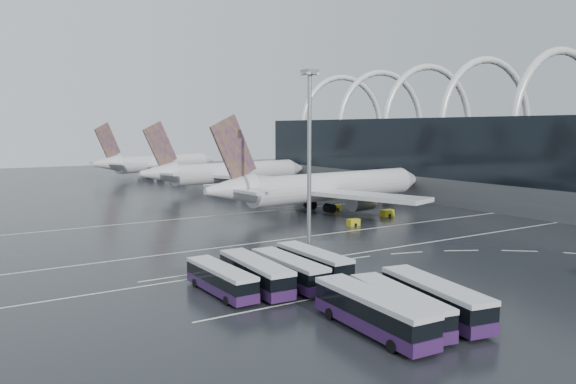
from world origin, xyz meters
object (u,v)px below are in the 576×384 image
airliner_gate_b (228,173)px  floodlight_mast (309,135)px  airliner_main (324,188)px  bus_row_near_d (313,262)px  bus_row_far_b (399,306)px  bus_row_near_b (255,273)px  gse_cart_belly_c (353,222)px  bus_row_far_a (373,311)px  bus_row_far_c (435,298)px  bus_row_near_a (221,279)px  airliner_gate_c (157,164)px  gse_cart_belly_a (387,213)px  gse_cart_belly_e (336,207)px  bus_row_near_c (289,270)px

airliner_gate_b → floodlight_mast: bearing=-114.9°
airliner_main → floodlight_mast: floodlight_mast is taller
bus_row_near_d → bus_row_far_b: bus_row_far_b is taller
bus_row_near_b → gse_cart_belly_c: size_ratio=6.02×
bus_row_far_a → bus_row_far_c: (7.46, -0.18, -0.03)m
airliner_gate_b → bus_row_near_d: bearing=-118.3°
bus_row_near_a → bus_row_near_b: bearing=-97.3°
airliner_main → airliner_gate_b: (0.99, 47.65, -0.20)m
airliner_gate_c → gse_cart_belly_a: (8.53, -111.02, -4.16)m
floodlight_mast → gse_cart_belly_c: (15.00, 7.55, -15.99)m
bus_row_near_b → gse_cart_belly_c: bus_row_near_b is taller
airliner_main → airliner_gate_b: airliner_main is taller
bus_row_far_c → gse_cart_belly_c: size_ratio=6.29×
bus_row_near_a → bus_row_far_a: bearing=-161.0°
bus_row_near_b → bus_row_far_c: bearing=-147.1°
gse_cart_belly_a → gse_cart_belly_e: 12.88m
gse_cart_belly_c → gse_cart_belly_e: bearing=62.1°
bus_row_near_b → bus_row_far_a: size_ratio=0.95×
bus_row_near_a → gse_cart_belly_e: (47.60, 42.23, -1.04)m
gse_cart_belly_c → gse_cart_belly_e: gse_cart_belly_c is taller
bus_row_far_c → gse_cart_belly_a: (37.32, 47.30, -1.16)m
airliner_main → gse_cart_belly_e: 5.51m
bus_row_near_d → bus_row_near_b: bearing=98.2°
airliner_gate_c → floodlight_mast: (-18.86, -123.16, 11.75)m
bus_row_far_c → bus_row_far_a: bearing=98.6°
bus_row_near_d → gse_cart_belly_a: bearing=-51.6°
bus_row_near_b → bus_row_near_d: size_ratio=1.05×
bus_row_far_a → bus_row_far_c: bearing=-88.0°
floodlight_mast → gse_cart_belly_c: size_ratio=11.87×
bus_row_near_a → bus_row_near_d: size_ratio=0.95×
bus_row_near_c → bus_row_far_b: (1.47, -16.17, 0.03)m
bus_row_near_b → bus_row_near_d: bus_row_near_b is taller
bus_row_far_b → gse_cart_belly_a: (41.54, 46.98, -1.05)m
gse_cart_belly_a → gse_cart_belly_c: 13.21m
bus_row_far_c → floodlight_mast: bearing=-5.8°
airliner_main → airliner_gate_c: size_ratio=1.13×
gse_cart_belly_c → gse_cart_belly_e: (9.00, 17.02, -0.02)m
bus_row_far_b → bus_row_far_c: bearing=-84.3°
gse_cart_belly_a → bus_row_near_d: bearing=-142.8°
bus_row_near_c → gse_cart_belly_e: (39.62, 43.23, -1.13)m
gse_cart_belly_a → floodlight_mast: bearing=-156.1°
bus_row_near_b → gse_cart_belly_a: 55.93m
airliner_gate_b → bus_row_near_a: airliner_gate_b is taller
bus_row_near_c → gse_cart_belly_a: (43.01, 30.81, -1.03)m
bus_row_near_a → gse_cart_belly_c: bearing=-57.6°
gse_cart_belly_a → airliner_gate_c: bearing=94.4°
bus_row_far_b → floodlight_mast: floodlight_mast is taller
gse_cart_belly_c → floodlight_mast: bearing=-153.3°
bus_row_near_a → bus_row_far_b: bus_row_far_b is taller
airliner_gate_b → bus_row_near_d: (-32.88, -89.36, -3.13)m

